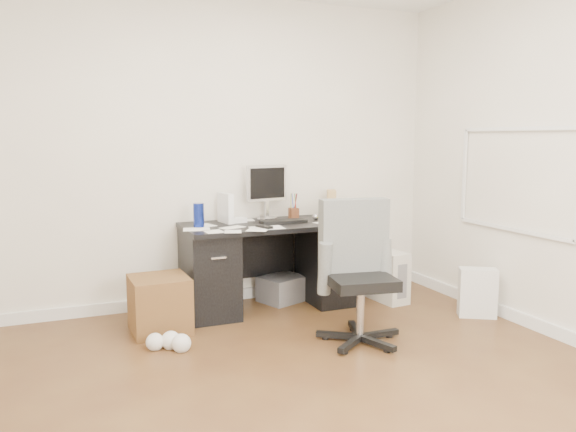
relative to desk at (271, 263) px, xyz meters
name	(u,v)px	position (x,y,z in m)	size (l,w,h in m)	color
ground	(322,390)	(-0.30, -1.65, -0.40)	(4.00, 4.00, 0.00)	#462916
room_shell	(327,106)	(-0.27, -1.62, 1.26)	(4.02, 4.02, 2.71)	beige
desk	(271,263)	(0.00, 0.00, 0.00)	(1.50, 0.70, 0.75)	black
loose_papers	(250,225)	(-0.20, -0.05, 0.35)	(1.10, 0.60, 0.00)	silver
lcd_monitor	(267,192)	(0.04, 0.22, 0.60)	(0.39, 0.23, 0.50)	#AFAFB4
keyboard	(283,221)	(0.11, -0.02, 0.36)	(0.40, 0.14, 0.02)	black
computer_mouse	(316,217)	(0.43, 0.01, 0.38)	(0.06, 0.06, 0.06)	#AFAFB4
travel_mug	(199,215)	(-0.62, 0.01, 0.45)	(0.09, 0.09, 0.20)	navy
white_binder	(225,208)	(-0.35, 0.16, 0.48)	(0.10, 0.22, 0.26)	white
magazine_file	(331,203)	(0.67, 0.16, 0.47)	(0.11, 0.21, 0.25)	#AC8353
pen_cup	(294,206)	(0.29, 0.18, 0.46)	(0.10, 0.10, 0.23)	#552918
yellow_book	(338,220)	(0.56, -0.18, 0.37)	(0.19, 0.24, 0.04)	#FEFF1B
paper_remote	(267,227)	(-0.12, -0.23, 0.36)	(0.27, 0.22, 0.02)	silver
office_chair	(361,273)	(0.30, -1.05, 0.12)	(0.59, 0.59, 1.04)	#535653
pc_tower	(386,275)	(1.05, -0.19, -0.17)	(0.21, 0.46, 0.46)	beige
shopping_bag	(478,293)	(1.50, -0.89, -0.20)	(0.30, 0.21, 0.41)	silver
wicker_basket	(160,304)	(-1.01, -0.25, -0.19)	(0.43, 0.43, 0.43)	#472E15
desk_printer	(283,289)	(0.17, 0.14, -0.29)	(0.39, 0.32, 0.23)	slate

